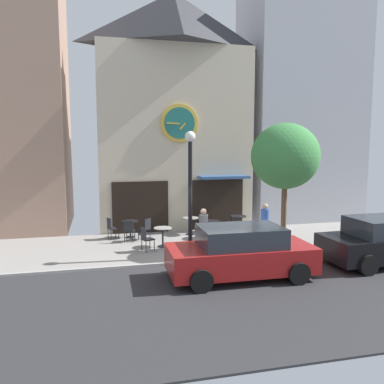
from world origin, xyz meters
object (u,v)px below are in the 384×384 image
street_tree (285,157)px  cafe_table_near_curb (191,223)px  cafe_table_center_left (130,226)px  cafe_chair_by_entrance (146,227)px  cafe_table_leftmost (238,221)px  pedestrian_grey (203,231)px  cafe_chair_curbside (204,220)px  cafe_chair_facing_street (111,227)px  cafe_chair_facing_wall (129,229)px  cafe_table_rightmost (163,233)px  pedestrian_blue (265,224)px  cafe_chair_right_end (146,237)px  cafe_chair_outer (229,225)px  street_lamp (190,195)px  parked_car_red (241,253)px  cafe_table_center_right (210,225)px

street_tree → cafe_table_near_curb: bearing=129.2°
cafe_table_center_left → cafe_chair_by_entrance: (0.59, -0.57, 0.02)m
cafe_table_center_left → cafe_table_leftmost: cafe_table_leftmost is taller
pedestrian_grey → cafe_chair_by_entrance: bearing=124.3°
cafe_chair_curbside → cafe_chair_facing_street: size_ratio=1.00×
cafe_chair_curbside → cafe_chair_facing_wall: bearing=-161.3°
cafe_table_rightmost → cafe_chair_by_entrance: (-0.51, 1.24, 0.00)m
cafe_chair_by_entrance → cafe_chair_curbside: same height
cafe_chair_by_entrance → pedestrian_grey: (1.77, -2.59, 0.33)m
cafe_table_center_left → cafe_table_rightmost: cafe_table_rightmost is taller
cafe_chair_by_entrance → cafe_table_center_left: bearing=135.7°
cafe_chair_by_entrance → pedestrian_blue: size_ratio=0.54×
street_tree → cafe_table_leftmost: street_tree is taller
cafe_chair_by_entrance → cafe_chair_right_end: bearing=-96.5°
cafe_chair_outer → cafe_table_rightmost: bearing=-163.2°
cafe_chair_facing_wall → cafe_chair_right_end: bearing=-72.0°
cafe_table_center_left → cafe_chair_curbside: size_ratio=0.80×
cafe_chair_curbside → pedestrian_blue: (1.67, -2.96, 0.33)m
cafe_table_near_curb → cafe_chair_curbside: 0.81m
cafe_table_near_curb → cafe_chair_right_end: bearing=-134.3°
cafe_chair_curbside → cafe_chair_by_entrance: bearing=-160.9°
cafe_chair_facing_wall → pedestrian_grey: bearing=-43.9°
street_lamp → cafe_chair_facing_wall: (-1.91, 2.68, -1.70)m
cafe_chair_facing_street → pedestrian_blue: (5.77, -2.48, 0.33)m
cafe_table_center_left → cafe_table_leftmost: (4.80, -0.11, 0.03)m
cafe_chair_outer → parked_car_red: parked_car_red is taller
pedestrian_blue → parked_car_red: bearing=-124.1°
parked_car_red → cafe_chair_by_entrance: bearing=112.7°
pedestrian_grey → cafe_table_center_left: bearing=126.7°
cafe_chair_curbside → cafe_chair_right_end: same height
street_tree → cafe_table_center_right: street_tree is taller
cafe_chair_outer → cafe_chair_right_end: size_ratio=1.00×
cafe_chair_facing_street → parked_car_red: bearing=-58.0°
pedestrian_blue → cafe_chair_by_entrance: bearing=155.4°
cafe_table_leftmost → cafe_chair_curbside: bearing=162.1°
cafe_chair_by_entrance → parked_car_red: (2.20, -5.26, 0.23)m
cafe_chair_outer → cafe_chair_by_entrance: bearing=174.6°
cafe_chair_facing_street → cafe_chair_right_end: bearing=-62.0°
street_lamp → cafe_table_center_right: street_lamp is taller
pedestrian_grey → cafe_table_rightmost: bearing=132.9°
cafe_table_near_curb → cafe_table_center_right: 1.09m
cafe_table_rightmost → parked_car_red: parked_car_red is taller
cafe_table_center_left → cafe_table_leftmost: 4.80m
pedestrian_grey → street_tree: bearing=-4.6°
street_lamp → cafe_chair_by_entrance: size_ratio=4.87×
cafe_chair_facing_street → parked_car_red: size_ratio=0.21×
street_tree → cafe_chair_facing_wall: street_tree is taller
cafe_chair_facing_wall → cafe_chair_right_end: size_ratio=1.00×
street_tree → cafe_table_leftmost: 4.47m
cafe_chair_right_end → cafe_chair_facing_street: bearing=118.0°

